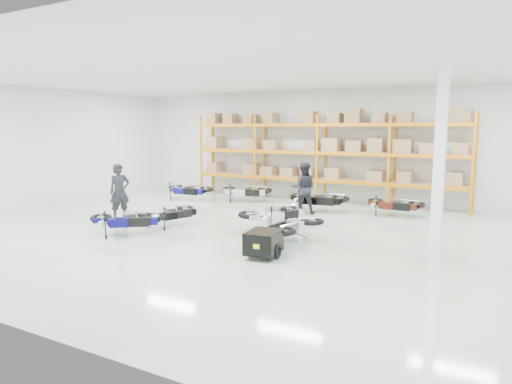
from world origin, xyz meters
The scene contains 14 objects.
room centered at (0.00, 0.00, 2.25)m, with size 18.00×18.00×18.00m.
pallet_rack centered at (0.00, 6.45, 2.26)m, with size 11.28×0.98×3.62m.
structural_column centered at (5.20, 0.50, 2.25)m, with size 0.25×0.25×4.50m, color white.
moto_blue_centre centered at (-2.65, -1.70, 0.55)m, with size 0.80×1.81×1.10m, color #090749, non-canonical shape.
moto_silver_left centered at (0.63, 0.99, 0.57)m, with size 0.82×1.85×1.13m, color silver, non-canonical shape.
moto_black_far_left centered at (-2.34, -0.21, 0.51)m, with size 0.74×1.65×1.01m, color black, non-canonical shape.
moto_touring_right centered at (1.78, -0.28, 0.55)m, with size 0.79×1.78×1.09m, color black, non-canonical shape.
trailer centered at (1.78, -1.88, 0.36)m, with size 0.80×1.51×0.62m.
moto_back_a centered at (-5.00, 4.16, 0.56)m, with size 0.81×1.82×1.11m, color navy, non-canonical shape.
moto_back_b centered at (-2.68, 4.97, 0.55)m, with size 0.80×1.81×1.10m, color silver, non-canonical shape.
moto_back_c centered at (0.70, 4.30, 0.58)m, with size 0.84×1.89×1.16m, color black, non-canonical shape.
moto_back_d centered at (3.31, 4.75, 0.51)m, with size 0.75×1.68×1.03m, color #43150D, non-canonical shape.
person_left centered at (-4.44, -0.19, 0.92)m, with size 0.67×0.44×1.83m, color black.
person_back centered at (0.41, 3.70, 0.91)m, with size 0.88×0.69×1.81m, color black.
Camera 1 is at (6.57, -10.96, 2.97)m, focal length 32.00 mm.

